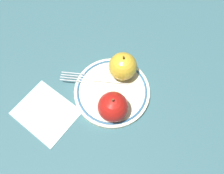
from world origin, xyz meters
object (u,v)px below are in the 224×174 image
Objects in this scene: apple_red_whole at (123,66)px; fork at (96,79)px; plate at (112,91)px; apple_second_whole at (113,107)px; napkin_folded at (46,112)px.

apple_red_whole is 0.50× the size of fork.
fork is (0.05, 0.03, 0.01)m from plate.
apple_second_whole is 0.11m from fork.
plate is at bearing 149.81° from fork.
napkin_folded is at bearing 64.42° from apple_second_whole.
apple_second_whole is (-0.10, 0.07, 0.00)m from apple_red_whole.
napkin_folded is at bearing 83.95° from plate.
apple_red_whole is (0.04, -0.05, 0.05)m from plate.
apple_red_whole is 0.09m from fork.
apple_red_whole is 0.12m from apple_second_whole.
plate is at bearing 126.49° from apple_red_whole.
napkin_folded is (-0.03, 0.16, -0.02)m from fork.
napkin_folded is at bearing 93.85° from apple_red_whole.
apple_second_whole is (-0.06, 0.02, 0.05)m from plate.
plate is 0.06m from fork.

